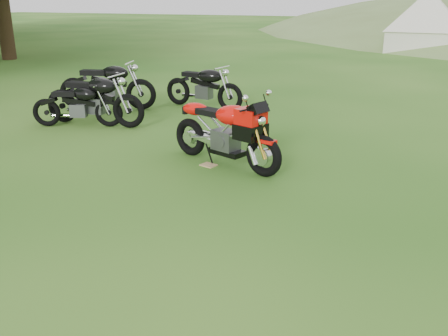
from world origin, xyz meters
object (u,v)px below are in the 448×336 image
at_px(vintage_moto_c, 203,86).
at_px(vintage_moto_d, 107,84).
at_px(sport_motorcycle, 225,127).
at_px(vintage_moto_b, 77,104).
at_px(vintage_moto_a, 94,98).
at_px(tent_left, 427,21).
at_px(plywood_board, 209,165).

height_order(vintage_moto_c, vintage_moto_d, vintage_moto_d).
relative_size(sport_motorcycle, vintage_moto_b, 1.16).
bearing_deg(vintage_moto_a, tent_left, 67.87).
bearing_deg(plywood_board, vintage_moto_a, 155.12).
distance_m(vintage_moto_a, vintage_moto_b, 0.34).
bearing_deg(tent_left, vintage_moto_d, -108.52).
relative_size(vintage_moto_b, vintage_moto_d, 0.79).
bearing_deg(vintage_moto_b, sport_motorcycle, -37.96).
distance_m(vintage_moto_b, vintage_moto_c, 2.91).
height_order(vintage_moto_a, tent_left, tent_left).
distance_m(plywood_board, vintage_moto_c, 4.09).
height_order(sport_motorcycle, vintage_moto_a, sport_motorcycle).
bearing_deg(sport_motorcycle, vintage_moto_d, 165.92).
distance_m(sport_motorcycle, vintage_moto_d, 4.73).
distance_m(vintage_moto_b, tent_left, 18.30).
bearing_deg(vintage_moto_c, tent_left, 83.63).
bearing_deg(sport_motorcycle, vintage_moto_c, 139.13).
distance_m(vintage_moto_b, vintage_moto_d, 1.64).
relative_size(plywood_board, tent_left, 0.07).
height_order(sport_motorcycle, vintage_moto_b, sport_motorcycle).
xyz_separation_m(vintage_moto_a, vintage_moto_d, (-0.64, 1.36, 0.02)).
bearing_deg(plywood_board, vintage_moto_b, 160.04).
relative_size(sport_motorcycle, vintage_moto_d, 0.92).
bearing_deg(vintage_moto_c, vintage_moto_b, -112.73).
xyz_separation_m(vintage_moto_a, vintage_moto_c, (1.31, 2.24, -0.03)).
distance_m(vintage_moto_a, tent_left, 18.01).
relative_size(vintage_moto_c, tent_left, 0.63).
xyz_separation_m(sport_motorcycle, vintage_moto_b, (-3.52, 1.07, -0.15)).
relative_size(sport_motorcycle, vintage_moto_c, 1.00).
xyz_separation_m(sport_motorcycle, plywood_board, (-0.21, -0.13, -0.58)).
height_order(sport_motorcycle, vintage_moto_d, sport_motorcycle).
xyz_separation_m(plywood_board, vintage_moto_a, (-3.07, 1.42, 0.54)).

